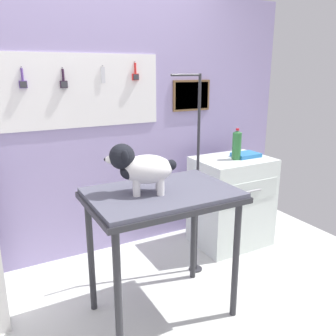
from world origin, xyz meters
TOP-DOWN VIEW (x-y plane):
  - rear_wall_panel at (0.00, 1.28)m, footprint 4.00×0.11m
  - grooming_table at (0.12, 0.19)m, footprint 0.94×0.64m
  - grooming_arm at (0.61, 0.53)m, footprint 0.30×0.11m
  - dog at (-0.01, 0.22)m, footprint 0.43×0.30m
  - cabinet_right at (1.18, 0.80)m, footprint 0.68×0.54m
  - soda_bottle at (1.18, 0.76)m, footprint 0.08×0.08m
  - supply_tray at (1.32, 0.79)m, footprint 0.24×0.18m

SIDE VIEW (x-z plane):
  - cabinet_right at x=1.18m, z-range 0.00..0.85m
  - grooming_arm at x=0.61m, z-range -0.05..1.55m
  - grooming_table at x=0.12m, z-range 0.35..1.24m
  - supply_tray at x=1.32m, z-range 0.85..0.88m
  - soda_bottle at x=1.18m, z-range 0.84..1.12m
  - dog at x=-0.01m, z-range 0.90..1.22m
  - rear_wall_panel at x=0.00m, z-range 0.01..2.31m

